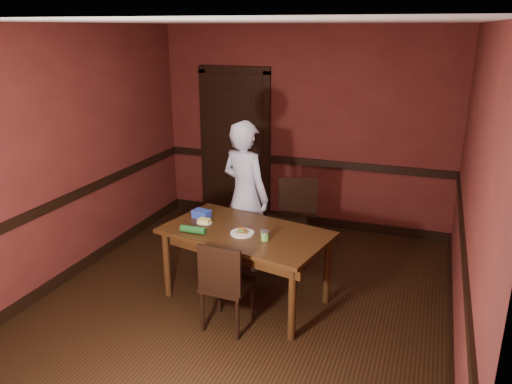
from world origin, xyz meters
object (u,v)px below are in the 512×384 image
Objects in this scene: sandwich_plate at (242,232)px; sauce_jar at (265,235)px; chair_far at (287,222)px; cheese_saucer at (204,221)px; chair_near at (227,283)px; food_tub at (201,214)px; person at (245,196)px; dining_table at (246,265)px.

sauce_jar is at bearing -14.26° from sandwich_plate.
chair_far is 1.19m from sauce_jar.
sauce_jar is at bearing -14.77° from cheese_saucer.
chair_near is 0.96m from food_tub.
cheese_saucer is (-0.47, 0.13, 0.00)m from sandwich_plate.
person is 1.03m from sauce_jar.
dining_table is at bearing 88.11° from sandwich_plate.
food_tub reaches higher than sandwich_plate.
dining_table is at bearing -8.73° from food_tub.
cheese_saucer is at bearing -46.03° from food_tub.
sauce_jar is (0.24, 0.35, 0.36)m from chair_near.
person is at bearing 74.91° from cheese_saucer.
chair_far is (0.14, 1.00, 0.11)m from dining_table.
sauce_jar reaches higher than dining_table.
chair_near is 4.31× the size of food_tub.
food_tub is (-0.82, 0.33, -0.01)m from sauce_jar.
sandwich_plate is at bearing -115.06° from chair_far.
cheese_saucer is at bearing 96.43° from person.
person reaches higher than cheese_saucer.
food_tub is (-0.56, 0.27, 0.02)m from sandwich_plate.
sandwich_plate reaches higher than dining_table.
food_tub is at bearing -47.69° from chair_near.
person is at bearing -164.98° from chair_far.
person is (-0.30, 1.23, 0.42)m from chair_near.
chair_near is at bearing -87.86° from sandwich_plate.
person is at bearing 109.13° from sandwich_plate.
chair_far is 1.13× the size of chair_near.
dining_table is at bearing 149.21° from sauce_jar.
dining_table is 0.94× the size of person.
chair_far is 1.50m from chair_near.
dining_table is 17.12× the size of sauce_jar.
chair_far is 0.57× the size of person.
sauce_jar is 0.46× the size of food_tub.
cheese_saucer reaches higher than dining_table.
chair_far is at bearing 94.08° from dining_table.
person reaches higher than chair_near.
chair_far is at bearing -125.76° from person.
chair_near is 0.56m from sauce_jar.
sauce_jar is (0.25, -0.06, 0.03)m from sandwich_plate.
dining_table is 6.90× the size of sandwich_plate.
food_tub is (-0.58, 0.68, 0.36)m from chair_near.
chair_near is 9.29× the size of sauce_jar.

